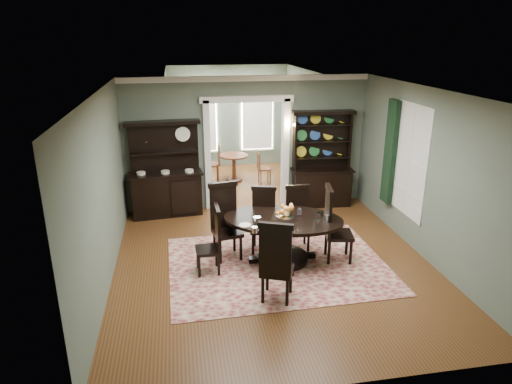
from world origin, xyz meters
TOP-DOWN VIEW (x-y plane):
  - room at (0.00, 0.04)m, footprint 5.51×6.01m
  - parlor at (0.00, 5.53)m, footprint 3.51×3.50m
  - doorway_trim at (0.00, 3.00)m, footprint 2.08×0.25m
  - right_window at (2.69, 0.93)m, footprint 0.15×1.47m
  - wall_sconce at (0.95, 2.85)m, footprint 0.27×0.21m
  - rug at (0.07, -0.03)m, footprint 3.82×2.92m
  - dining_table at (0.19, 0.12)m, footprint 2.45×2.45m
  - centerpiece at (0.21, 0.07)m, footprint 1.57×1.01m
  - chair_far_left at (-0.78, 0.52)m, footprint 0.59×0.56m
  - chair_far_mid at (-0.06, 0.66)m, footprint 0.54×0.53m
  - chair_far_right at (0.59, 0.65)m, footprint 0.47×0.45m
  - chair_end_left at (-1.05, -0.07)m, footprint 0.42×0.45m
  - chair_end_right at (1.06, -0.00)m, footprint 0.56×0.59m
  - chair_near at (-0.22, -1.17)m, footprint 0.63×0.62m
  - sideboard at (-1.85, 2.75)m, footprint 1.64×0.71m
  - welsh_dresser at (1.73, 2.76)m, footprint 1.45×0.61m
  - parlor_table at (-0.06, 4.93)m, footprint 0.79×0.79m
  - parlor_chair_left at (-0.59, 4.91)m, footprint 0.44×0.44m
  - parlor_chair_right at (0.65, 4.53)m, footprint 0.37×0.37m

SIDE VIEW (x-z plane):
  - rug at x=0.07m, z-range 0.00..0.01m
  - parlor_chair_right at x=0.65m, z-range 0.03..0.90m
  - parlor_table at x=-0.06m, z-range 0.11..0.84m
  - parlor_chair_left at x=-0.59m, z-range 0.04..1.09m
  - dining_table at x=0.19m, z-range 0.16..0.98m
  - chair_end_left at x=-1.05m, z-range 0.03..1.21m
  - chair_far_right at x=0.59m, z-range 0.03..1.24m
  - chair_far_mid at x=-0.06m, z-range 0.03..1.24m
  - chair_near at x=-0.22m, z-range 0.03..1.37m
  - chair_far_left at x=-0.78m, z-range 0.03..1.41m
  - chair_end_right at x=1.06m, z-range 0.03..1.41m
  - sideboard at x=-1.85m, z-range -0.32..1.78m
  - welsh_dresser at x=1.73m, z-range -0.31..1.92m
  - centerpiece at x=0.21m, z-range 0.77..1.03m
  - parlor at x=0.00m, z-range 0.01..3.02m
  - room at x=0.00m, z-range 0.07..3.08m
  - right_window at x=2.69m, z-range 0.54..2.66m
  - doorway_trim at x=0.00m, z-range 0.33..2.90m
  - wall_sconce at x=0.95m, z-range 1.79..1.99m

